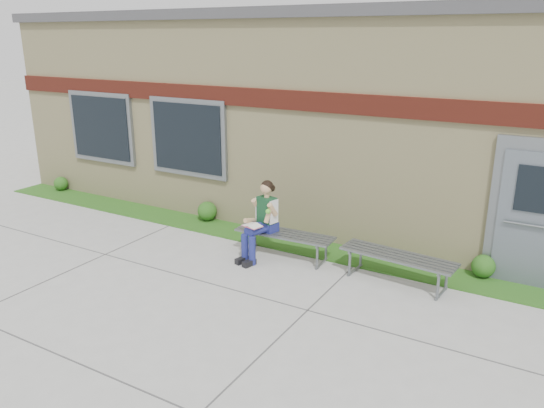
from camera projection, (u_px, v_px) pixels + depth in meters
The scene contains 9 objects.
ground at pixel (229, 308), 7.54m from camera, with size 80.00×80.00×0.00m, color #9E9E99.
grass_strip at pixel (310, 247), 9.68m from camera, with size 16.00×0.80×0.02m, color #154913.
school_building at pixel (379, 111), 11.84m from camera, with size 16.20×6.22×4.20m.
bench_left at pixel (285, 238), 9.18m from camera, with size 1.76×0.56×0.45m.
bench_right at pixel (397, 261), 8.22m from camera, with size 1.83×0.66×0.47m.
girl at pixel (261, 219), 9.07m from camera, with size 0.51×0.86×1.36m.
shrub_west at pixel (61, 184), 13.19m from camera, with size 0.34×0.34×0.34m, color #154913.
shrub_mid at pixel (207, 211), 11.02m from camera, with size 0.40×0.40×0.40m, color #154913.
shrub_east at pixel (483, 266), 8.42m from camera, with size 0.37×0.37×0.37m, color #154913.
Camera 1 is at (3.91, -5.52, 3.70)m, focal length 35.00 mm.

